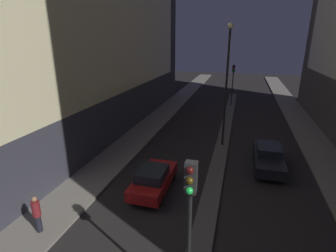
{
  "coord_description": "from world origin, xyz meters",
  "views": [
    {
      "loc": [
        1.08,
        -2.67,
        8.21
      ],
      "look_at": [
        -3.84,
        14.83,
        2.14
      ],
      "focal_mm": 28.0,
      "sensor_mm": 36.0,
      "label": 1
    }
  ],
  "objects_px": {
    "traffic_light_mid": "(233,76)",
    "car_left_lane": "(153,179)",
    "street_lamp": "(227,72)",
    "car_right_lane": "(268,157)",
    "pedestrian_on_left_sidewalk": "(37,213)",
    "traffic_light_near": "(190,207)"
  },
  "relations": [
    {
      "from": "traffic_light_near",
      "to": "pedestrian_on_left_sidewalk",
      "type": "bearing_deg",
      "value": 167.4
    },
    {
      "from": "car_right_lane",
      "to": "street_lamp",
      "type": "bearing_deg",
      "value": 137.43
    },
    {
      "from": "car_left_lane",
      "to": "street_lamp",
      "type": "bearing_deg",
      "value": 67.28
    },
    {
      "from": "street_lamp",
      "to": "traffic_light_near",
      "type": "bearing_deg",
      "value": -90.0
    },
    {
      "from": "car_left_lane",
      "to": "pedestrian_on_left_sidewalk",
      "type": "distance_m",
      "value": 5.96
    },
    {
      "from": "pedestrian_on_left_sidewalk",
      "to": "car_left_lane",
      "type": "bearing_deg",
      "value": 51.39
    },
    {
      "from": "pedestrian_on_left_sidewalk",
      "to": "traffic_light_near",
      "type": "bearing_deg",
      "value": -12.6
    },
    {
      "from": "car_left_lane",
      "to": "traffic_light_near",
      "type": "bearing_deg",
      "value": -62.54
    },
    {
      "from": "car_left_lane",
      "to": "pedestrian_on_left_sidewalk",
      "type": "bearing_deg",
      "value": -128.61
    },
    {
      "from": "traffic_light_mid",
      "to": "car_right_lane",
      "type": "bearing_deg",
      "value": -79.05
    },
    {
      "from": "traffic_light_near",
      "to": "pedestrian_on_left_sidewalk",
      "type": "relative_size",
      "value": 2.9
    },
    {
      "from": "car_left_lane",
      "to": "pedestrian_on_left_sidewalk",
      "type": "xyz_separation_m",
      "value": [
        -3.71,
        -4.65,
        0.33
      ]
    },
    {
      "from": "traffic_light_near",
      "to": "street_lamp",
      "type": "distance_m",
      "value": 14.05
    },
    {
      "from": "traffic_light_mid",
      "to": "car_left_lane",
      "type": "distance_m",
      "value": 21.84
    },
    {
      "from": "street_lamp",
      "to": "pedestrian_on_left_sidewalk",
      "type": "distance_m",
      "value": 14.95
    },
    {
      "from": "car_right_lane",
      "to": "pedestrian_on_left_sidewalk",
      "type": "bearing_deg",
      "value": -137.26
    },
    {
      "from": "traffic_light_mid",
      "to": "street_lamp",
      "type": "xyz_separation_m",
      "value": [
        0.0,
        -13.69,
        2.06
      ]
    },
    {
      "from": "street_lamp",
      "to": "car_right_lane",
      "type": "distance_m",
      "value": 6.72
    },
    {
      "from": "traffic_light_mid",
      "to": "car_left_lane",
      "type": "xyz_separation_m",
      "value": [
        -3.22,
        -21.38,
        -3.06
      ]
    },
    {
      "from": "street_lamp",
      "to": "traffic_light_mid",
      "type": "bearing_deg",
      "value": 90.0
    },
    {
      "from": "traffic_light_near",
      "to": "traffic_light_mid",
      "type": "xyz_separation_m",
      "value": [
        0.0,
        27.58,
        0.0
      ]
    },
    {
      "from": "car_left_lane",
      "to": "car_right_lane",
      "type": "height_order",
      "value": "car_right_lane"
    }
  ]
}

